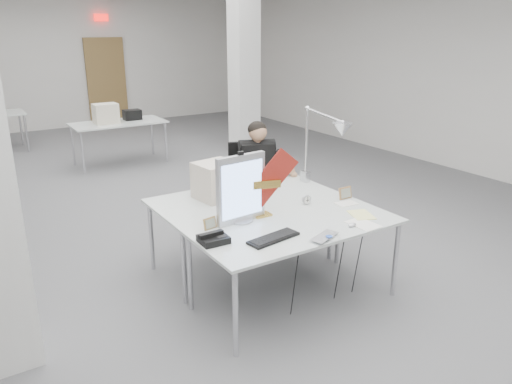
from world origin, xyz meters
TOP-DOWN VIEW (x-y plane):
  - room_shell at (0.04, 0.13)m, footprint 10.04×14.04m
  - desk_main at (0.00, -2.50)m, footprint 1.80×0.90m
  - desk_second at (0.00, -1.60)m, footprint 1.80×0.90m
  - bg_desk_a at (0.20, 3.00)m, footprint 1.60×0.80m
  - office_chair at (0.61, -0.88)m, footprint 0.74×0.74m
  - seated_person at (0.61, -0.93)m, footprint 0.62×0.68m
  - monitor at (-0.36, -2.18)m, footprint 0.48×0.09m
  - pennant at (-0.07, -2.21)m, footprint 0.47×0.17m
  - keyboard at (-0.35, -2.65)m, footprint 0.47×0.22m
  - laptop at (0.03, -2.90)m, footprint 0.34×0.28m
  - mouse at (0.37, -2.79)m, footprint 0.09×0.08m
  - bankers_lamp at (-0.14, -2.17)m, footprint 0.34×0.22m
  - desk_phone at (-0.78, -2.45)m, footprint 0.23×0.20m
  - picture_frame_left at (-0.67, -2.18)m, footprint 0.13×0.06m
  - picture_frame_right at (0.81, -2.22)m, footprint 0.15×0.04m
  - desk_clock at (0.39, -2.14)m, footprint 0.09×0.04m
  - paper_stack_a at (0.48, -2.81)m, footprint 0.21×0.29m
  - paper_stack_b at (0.62, -2.64)m, footprint 0.26×0.30m
  - paper_stack_c at (0.72, -2.34)m, footprint 0.21×0.15m
  - beige_monitor at (-0.25, -1.51)m, footprint 0.42×0.41m
  - architect_lamp at (0.82, -1.81)m, footprint 0.37×0.73m

SIDE VIEW (x-z plane):
  - office_chair at x=0.61m, z-range 0.00..1.16m
  - desk_main at x=0.00m, z-range 0.73..0.75m
  - desk_second at x=0.00m, z-range 0.73..0.75m
  - bg_desk_a at x=0.20m, z-range 0.73..0.75m
  - paper_stack_a at x=0.48m, z-range 0.76..0.76m
  - paper_stack_c at x=0.72m, z-range 0.76..0.76m
  - paper_stack_b at x=0.62m, z-range 0.76..0.76m
  - keyboard at x=-0.35m, z-range 0.76..0.78m
  - laptop at x=0.03m, z-range 0.76..0.78m
  - mouse at x=0.37m, z-range 0.76..0.79m
  - desk_phone at x=-0.78m, z-range 0.76..0.81m
  - picture_frame_left at x=-0.67m, z-range 0.75..0.85m
  - desk_clock at x=0.39m, z-range 0.76..0.85m
  - picture_frame_right at x=0.81m, z-range 0.75..0.87m
  - seated_person at x=0.61m, z-range 0.48..1.32m
  - beige_monitor at x=-0.25m, z-range 0.75..1.11m
  - bankers_lamp at x=-0.14m, z-range 0.76..1.11m
  - monitor at x=-0.36m, z-range 0.75..1.35m
  - pennant at x=-0.07m, z-range 0.85..1.38m
  - architect_lamp at x=0.82m, z-range 0.76..1.65m
  - room_shell at x=0.04m, z-range 0.07..3.31m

